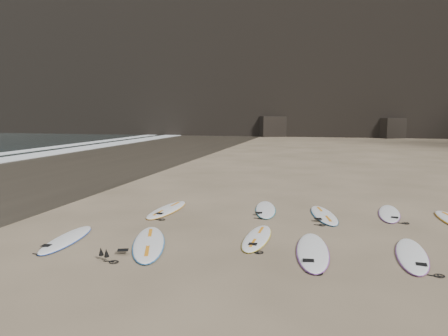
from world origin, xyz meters
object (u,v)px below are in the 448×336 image
object	(u,v)px
surfboard_5	(167,209)
surfboard_6	(266,209)
surfboard_2	(257,237)
surfboard_4	(412,254)
surfboard_8	(389,213)
surfboard_3	(313,251)
surfboard_1	(149,243)
surfboard_7	(324,215)
surfboard_0	(67,239)

from	to	relation	value
surfboard_5	surfboard_6	size ratio (longest dim) A/B	1.06
surfboard_2	surfboard_5	world-z (taller)	surfboard_5
surfboard_4	surfboard_8	bearing A→B (deg)	93.98
surfboard_2	surfboard_6	size ratio (longest dim) A/B	0.95
surfboard_3	surfboard_2	bearing A→B (deg)	146.97
surfboard_1	surfboard_7	distance (m)	5.32
surfboard_1	surfboard_3	size ratio (longest dim) A/B	1.02
surfboard_3	surfboard_5	bearing A→B (deg)	141.63
surfboard_8	surfboard_5	bearing A→B (deg)	-165.48
surfboard_5	surfboard_8	distance (m)	6.57
surfboard_4	surfboard_7	bearing A→B (deg)	124.17
surfboard_0	surfboard_7	distance (m)	6.95
surfboard_0	surfboard_5	distance (m)	3.65
surfboard_2	surfboard_6	distance (m)	3.06
surfboard_7	surfboard_8	distance (m)	1.97
surfboard_6	surfboard_8	bearing A→B (deg)	-3.64
surfboard_4	surfboard_2	bearing A→B (deg)	176.14
surfboard_1	surfboard_4	size ratio (longest dim) A/B	1.13
surfboard_6	surfboard_8	size ratio (longest dim) A/B	1.01
surfboard_5	surfboard_7	size ratio (longest dim) A/B	1.06
surfboard_1	surfboard_2	world-z (taller)	surfboard_1
surfboard_2	surfboard_7	bearing A→B (deg)	61.79
surfboard_0	surfboard_1	distance (m)	2.00
surfboard_3	surfboard_7	world-z (taller)	surfboard_3
surfboard_2	surfboard_1	bearing A→B (deg)	-155.22
surfboard_6	surfboard_7	distance (m)	1.77
surfboard_5	surfboard_8	size ratio (longest dim) A/B	1.07
surfboard_0	surfboard_3	xyz separation A→B (m)	(5.60, 0.43, 0.01)
surfboard_0	surfboard_1	world-z (taller)	surfboard_1
surfboard_1	surfboard_6	world-z (taller)	surfboard_1
surfboard_3	surfboard_5	size ratio (longest dim) A/B	1.07
surfboard_7	surfboard_5	bearing A→B (deg)	172.28
surfboard_1	surfboard_3	distance (m)	3.62
surfboard_2	surfboard_4	xyz separation A→B (m)	(3.31, -0.49, 0.00)
surfboard_3	surfboard_5	distance (m)	5.38
surfboard_5	surfboard_8	xyz separation A→B (m)	(6.48, 1.06, -0.00)
surfboard_5	surfboard_7	bearing A→B (deg)	7.64
surfboard_2	surfboard_4	world-z (taller)	surfboard_4
surfboard_0	surfboard_7	bearing A→B (deg)	27.07
surfboard_1	surfboard_5	world-z (taller)	surfboard_1
surfboard_1	surfboard_8	bearing A→B (deg)	17.55
surfboard_0	surfboard_2	distance (m)	4.44
surfboard_5	surfboard_6	bearing A→B (deg)	17.24
surfboard_4	surfboard_5	size ratio (longest dim) A/B	0.97
surfboard_7	surfboard_8	bearing A→B (deg)	7.19
surfboard_0	surfboard_6	bearing A→B (deg)	39.49
surfboard_0	surfboard_2	world-z (taller)	surfboard_0
surfboard_2	surfboard_7	xyz separation A→B (m)	(1.50, 2.70, 0.00)
surfboard_7	surfboard_0	bearing A→B (deg)	-158.91
surfboard_0	surfboard_3	world-z (taller)	surfboard_3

